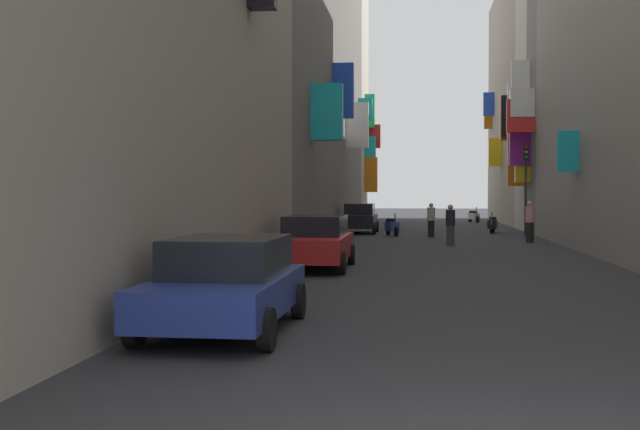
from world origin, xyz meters
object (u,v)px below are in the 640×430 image
at_px(parked_car_red, 315,241).
at_px(pedestrian_near_right, 431,220).
at_px(scooter_black, 492,224).
at_px(parked_car_black, 360,218).
at_px(pedestrian_near_left, 450,225).
at_px(scooter_blue, 392,226).
at_px(scooter_white, 474,216).
at_px(traffic_light_far_corner, 526,174).
at_px(pedestrian_crossing, 530,222).
at_px(parked_car_blue, 226,282).

height_order(parked_car_red, pedestrian_near_right, pedestrian_near_right).
relative_size(parked_car_red, scooter_black, 2.45).
bearing_deg(parked_car_black, scooter_black, 7.53).
xyz_separation_m(scooter_black, pedestrian_near_left, (-2.61, -9.85, 0.36)).
xyz_separation_m(scooter_blue, pedestrian_near_left, (2.59, -6.54, 0.36)).
bearing_deg(scooter_black, scooter_white, 89.86).
height_order(scooter_black, traffic_light_far_corner, traffic_light_far_corner).
xyz_separation_m(parked_car_black, pedestrian_near_right, (3.69, -3.32, 0.01)).
bearing_deg(parked_car_black, pedestrian_near_right, -41.96).
bearing_deg(parked_car_red, scooter_white, 78.77).
distance_m(parked_car_black, traffic_light_far_corner, 8.78).
relative_size(scooter_black, pedestrian_crossing, 1.00).
bearing_deg(parked_car_blue, scooter_white, 81.15).
relative_size(scooter_blue, pedestrian_near_left, 1.03).
bearing_deg(parked_car_red, traffic_light_far_corner, 65.70).
bearing_deg(pedestrian_crossing, pedestrian_near_left, -149.40).
height_order(pedestrian_crossing, traffic_light_far_corner, traffic_light_far_corner).
height_order(parked_car_red, parked_car_blue, parked_car_red).
bearing_deg(parked_car_black, parked_car_blue, -89.73).
relative_size(parked_car_blue, scooter_white, 2.38).
height_order(scooter_white, pedestrian_near_left, pedestrian_near_left).
relative_size(parked_car_black, pedestrian_near_left, 2.46).
bearing_deg(pedestrian_near_right, traffic_light_far_corner, 25.88).
height_order(scooter_blue, pedestrian_crossing, pedestrian_crossing).
bearing_deg(parked_car_blue, parked_car_black, 90.27).
xyz_separation_m(pedestrian_crossing, traffic_light_far_corner, (0.61, 5.87, 2.18)).
bearing_deg(pedestrian_near_right, scooter_black, 52.19).
relative_size(scooter_black, traffic_light_far_corner, 0.39).
xyz_separation_m(scooter_black, pedestrian_near_right, (-3.29, -4.24, 0.35)).
relative_size(scooter_white, pedestrian_crossing, 0.98).
height_order(parked_car_blue, scooter_blue, parked_car_blue).
distance_m(scooter_white, traffic_light_far_corner, 16.40).
distance_m(pedestrian_near_left, pedestrian_near_right, 5.65).
distance_m(parked_car_black, pedestrian_near_left, 9.94).
bearing_deg(pedestrian_near_right, parked_car_black, 138.04).
relative_size(parked_car_black, pedestrian_crossing, 2.28).
height_order(parked_car_blue, pedestrian_near_left, pedestrian_near_left).
height_order(pedestrian_crossing, pedestrian_near_left, pedestrian_crossing).
bearing_deg(pedestrian_near_left, parked_car_blue, -101.89).
relative_size(parked_car_blue, pedestrian_crossing, 2.34).
relative_size(parked_car_red, scooter_blue, 2.55).
relative_size(pedestrian_near_left, traffic_light_far_corner, 0.37).
bearing_deg(pedestrian_crossing, scooter_white, 92.06).
xyz_separation_m(parked_car_blue, scooter_black, (6.84, 29.96, -0.29)).
bearing_deg(parked_car_blue, scooter_black, 77.14).
xyz_separation_m(scooter_black, pedestrian_crossing, (0.83, -7.82, 0.43)).
distance_m(scooter_black, pedestrian_near_right, 5.38).
bearing_deg(pedestrian_near_left, parked_car_red, -112.05).
bearing_deg(parked_car_blue, scooter_blue, 86.46).
distance_m(scooter_white, pedestrian_near_left, 24.18).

